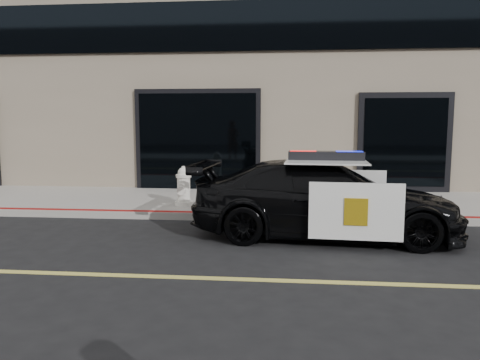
{
  "coord_description": "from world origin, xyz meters",
  "views": [
    {
      "loc": [
        1.41,
        -5.71,
        2.0
      ],
      "look_at": [
        0.63,
        2.2,
        1.0
      ],
      "focal_mm": 35.0,
      "sensor_mm": 36.0,
      "label": 1
    }
  ],
  "objects": [
    {
      "name": "ground",
      "position": [
        0.0,
        0.0,
        0.0
      ],
      "size": [
        120.0,
        120.0,
        0.0
      ],
      "primitive_type": "plane",
      "color": "black",
      "rests_on": "ground"
    },
    {
      "name": "sidewalk_n",
      "position": [
        0.0,
        5.25,
        0.07
      ],
      "size": [
        60.0,
        3.5,
        0.15
      ],
      "primitive_type": "cube",
      "color": "gray",
      "rests_on": "ground"
    },
    {
      "name": "building_n",
      "position": [
        0.0,
        10.5,
        6.0
      ],
      "size": [
        60.0,
        7.0,
        12.0
      ],
      "primitive_type": "cube",
      "color": "#756856",
      "rests_on": "ground"
    },
    {
      "name": "police_car",
      "position": [
        2.1,
        2.36,
        0.67
      ],
      "size": [
        2.42,
        4.8,
        1.5
      ],
      "color": "black",
      "rests_on": "ground"
    },
    {
      "name": "fire_hydrant",
      "position": [
        -0.83,
        4.33,
        0.56
      ],
      "size": [
        0.39,
        0.55,
        0.87
      ],
      "color": "white",
      "rests_on": "sidewalk_n"
    }
  ]
}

